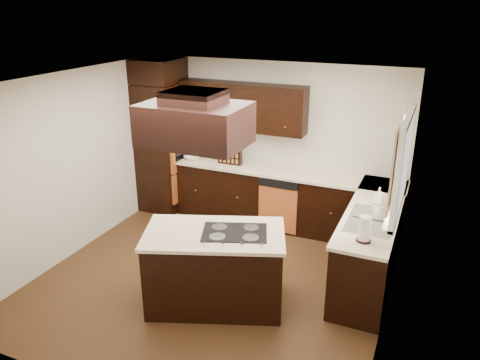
# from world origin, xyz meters

# --- Properties ---
(floor) EXTENTS (4.20, 4.20, 0.02)m
(floor) POSITION_xyz_m (0.00, 0.00, -0.01)
(floor) COLOR brown
(floor) RESTS_ON ground
(ceiling) EXTENTS (4.20, 4.20, 0.02)m
(ceiling) POSITION_xyz_m (0.00, 0.00, 2.51)
(ceiling) COLOR white
(ceiling) RESTS_ON ground
(wall_back) EXTENTS (4.20, 0.02, 2.50)m
(wall_back) POSITION_xyz_m (0.00, 2.11, 1.25)
(wall_back) COLOR beige
(wall_back) RESTS_ON ground
(wall_front) EXTENTS (4.20, 0.02, 2.50)m
(wall_front) POSITION_xyz_m (0.00, -2.11, 1.25)
(wall_front) COLOR beige
(wall_front) RESTS_ON ground
(wall_left) EXTENTS (0.02, 4.20, 2.50)m
(wall_left) POSITION_xyz_m (-2.11, 0.00, 1.25)
(wall_left) COLOR beige
(wall_left) RESTS_ON ground
(wall_right) EXTENTS (0.02, 4.20, 2.50)m
(wall_right) POSITION_xyz_m (2.11, 0.00, 1.25)
(wall_right) COLOR beige
(wall_right) RESTS_ON ground
(oven_column) EXTENTS (0.65, 0.75, 2.12)m
(oven_column) POSITION_xyz_m (-1.78, 1.71, 1.06)
(oven_column) COLOR black
(oven_column) RESTS_ON floor
(wall_oven_face) EXTENTS (0.05, 0.62, 0.78)m
(wall_oven_face) POSITION_xyz_m (-1.43, 1.71, 1.12)
(wall_oven_face) COLOR orange
(wall_oven_face) RESTS_ON oven_column
(base_cabinets_back) EXTENTS (2.93, 0.60, 0.88)m
(base_cabinets_back) POSITION_xyz_m (0.03, 1.80, 0.44)
(base_cabinets_back) COLOR black
(base_cabinets_back) RESTS_ON floor
(base_cabinets_right) EXTENTS (0.60, 2.40, 0.88)m
(base_cabinets_right) POSITION_xyz_m (1.80, 0.90, 0.44)
(base_cabinets_right) COLOR black
(base_cabinets_right) RESTS_ON floor
(countertop_back) EXTENTS (2.93, 0.63, 0.04)m
(countertop_back) POSITION_xyz_m (0.03, 1.79, 0.90)
(countertop_back) COLOR #FCE6C7
(countertop_back) RESTS_ON base_cabinets_back
(countertop_right) EXTENTS (0.63, 2.40, 0.04)m
(countertop_right) POSITION_xyz_m (1.79, 0.90, 0.90)
(countertop_right) COLOR #FCE6C7
(countertop_right) RESTS_ON base_cabinets_right
(upper_cabinets) EXTENTS (2.00, 0.34, 0.72)m
(upper_cabinets) POSITION_xyz_m (-0.43, 1.93, 1.81)
(upper_cabinets) COLOR black
(upper_cabinets) RESTS_ON wall_back
(dishwasher_front) EXTENTS (0.60, 0.05, 0.72)m
(dishwasher_front) POSITION_xyz_m (0.33, 1.50, 0.40)
(dishwasher_front) COLOR orange
(dishwasher_front) RESTS_ON floor
(window_frame) EXTENTS (0.06, 1.32, 1.12)m
(window_frame) POSITION_xyz_m (2.07, 0.55, 1.65)
(window_frame) COLOR white
(window_frame) RESTS_ON wall_right
(window_pane) EXTENTS (0.00, 1.20, 1.00)m
(window_pane) POSITION_xyz_m (2.10, 0.55, 1.65)
(window_pane) COLOR white
(window_pane) RESTS_ON wall_right
(curtain_left) EXTENTS (0.02, 0.34, 0.90)m
(curtain_left) POSITION_xyz_m (2.01, 0.13, 1.70)
(curtain_left) COLOR beige
(curtain_left) RESTS_ON wall_right
(curtain_right) EXTENTS (0.02, 0.34, 0.90)m
(curtain_right) POSITION_xyz_m (2.01, 0.97, 1.70)
(curtain_right) COLOR beige
(curtain_right) RESTS_ON wall_right
(sink_rim) EXTENTS (0.52, 0.84, 0.01)m
(sink_rim) POSITION_xyz_m (1.80, 0.55, 0.92)
(sink_rim) COLOR silver
(sink_rim) RESTS_ON countertop_right
(island) EXTENTS (1.70, 1.30, 0.88)m
(island) POSITION_xyz_m (0.25, -0.46, 0.44)
(island) COLOR black
(island) RESTS_ON floor
(island_top) EXTENTS (1.77, 1.37, 0.04)m
(island_top) POSITION_xyz_m (0.25, -0.46, 0.90)
(island_top) COLOR #FCE6C7
(island_top) RESTS_ON island
(cooktop) EXTENTS (0.83, 0.69, 0.01)m
(cooktop) POSITION_xyz_m (0.46, -0.38, 0.93)
(cooktop) COLOR black
(cooktop) RESTS_ON island_top
(range_hood) EXTENTS (1.05, 0.72, 0.42)m
(range_hood) POSITION_xyz_m (0.10, -0.55, 2.16)
(range_hood) COLOR black
(range_hood) RESTS_ON ceiling
(hood_duct) EXTENTS (0.55, 0.50, 0.13)m
(hood_duct) POSITION_xyz_m (0.10, -0.55, 2.44)
(hood_duct) COLOR black
(hood_duct) RESTS_ON ceiling
(blender_base) EXTENTS (0.15, 0.15, 0.10)m
(blender_base) POSITION_xyz_m (-0.95, 1.78, 0.97)
(blender_base) COLOR silver
(blender_base) RESTS_ON countertop_back
(blender_pitcher) EXTENTS (0.13, 0.13, 0.26)m
(blender_pitcher) POSITION_xyz_m (-0.95, 1.78, 1.15)
(blender_pitcher) COLOR silver
(blender_pitcher) RESTS_ON blender_base
(spice_rack) EXTENTS (0.39, 0.10, 0.32)m
(spice_rack) POSITION_xyz_m (-0.57, 1.75, 1.08)
(spice_rack) COLOR black
(spice_rack) RESTS_ON countertop_back
(mixing_bowl) EXTENTS (0.29, 0.29, 0.06)m
(mixing_bowl) POSITION_xyz_m (-1.22, 1.71, 0.95)
(mixing_bowl) COLOR white
(mixing_bowl) RESTS_ON countertop_back
(soap_bottle) EXTENTS (0.12, 0.12, 0.21)m
(soap_bottle) POSITION_xyz_m (1.81, 1.10, 1.03)
(soap_bottle) COLOR white
(soap_bottle) RESTS_ON countertop_right
(paper_towel) EXTENTS (0.17, 0.17, 0.29)m
(paper_towel) POSITION_xyz_m (1.80, -0.01, 1.07)
(paper_towel) COLOR white
(paper_towel) RESTS_ON countertop_right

